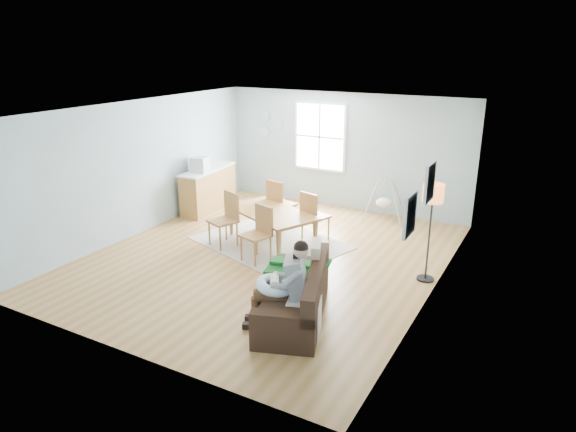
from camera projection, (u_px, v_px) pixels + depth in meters
The scene contains 22 objects.
room at pixel (266, 126), 8.69m from camera, with size 8.40×9.40×3.90m.
window at pixel (320, 137), 12.09m from camera, with size 1.32×0.08×1.62m.
pictures at pixel (420, 198), 6.65m from camera, with size 0.05×1.34×0.74m.
wall_plates at pixel (269, 125), 12.67m from camera, with size 0.67×0.02×0.66m.
sofa at pixel (297, 299), 7.33m from camera, with size 1.43×2.12×0.79m.
green_throw at pixel (299, 266), 7.87m from camera, with size 0.90×0.76×0.04m, color #145820.
beige_pillow at pixel (316, 258), 7.63m from camera, with size 0.14×0.48×0.48m, color #C5AE96.
father at pixel (285, 282), 6.96m from camera, with size 0.98×0.70×1.29m.
nursing_pillow at pixel (275, 285), 7.00m from camera, with size 0.53×0.53×0.15m, color silver.
infant at pixel (275, 280), 7.01m from camera, with size 0.24×0.34×0.13m.
toddler at pixel (294, 269), 7.39m from camera, with size 0.55×0.39×0.81m.
floor_lamp at pixel (432, 201), 8.14m from camera, with size 0.33×0.33×1.65m.
storage_cube at pixel (303, 316), 6.94m from camera, with size 0.54×0.51×0.49m.
rug at pixel (270, 243), 10.14m from camera, with size 2.75×2.09×0.01m, color gray.
dining_table at pixel (270, 227), 10.04m from camera, with size 1.86×1.04×0.65m, color olive.
chair_sw at pixel (227, 215), 9.85m from camera, with size 0.62×0.62×1.06m.
chair_se at pixel (259, 230), 9.18m from camera, with size 0.57×0.57×1.01m.
chair_nw at pixel (279, 201), 10.72m from camera, with size 0.59×0.59×1.07m.
chair_ne at pixel (312, 213), 10.05m from camera, with size 0.57×0.57×1.02m.
counter at pixel (209, 189), 12.06m from camera, with size 0.67×1.80×0.99m.
monitor at pixel (200, 164), 11.55m from camera, with size 0.41×0.39×0.34m.
baby_swing at pixel (384, 202), 11.38m from camera, with size 1.03×1.04×0.89m.
Camera 1 is at (4.52, -7.47, 3.77)m, focal length 32.00 mm.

